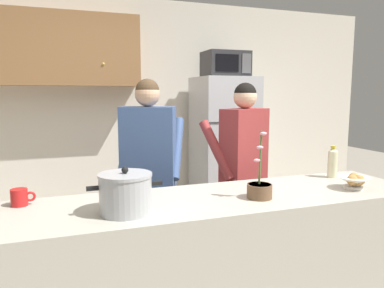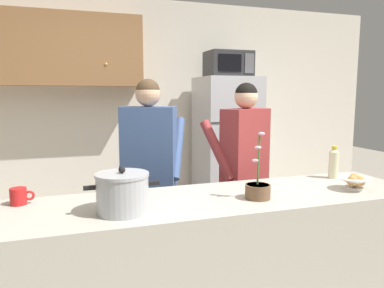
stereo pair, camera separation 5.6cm
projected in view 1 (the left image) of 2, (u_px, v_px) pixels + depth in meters
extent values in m
cube|color=silver|center=(143.00, 114.00, 4.30)|extent=(6.00, 0.12, 2.60)
cube|color=olive|center=(27.00, 48.00, 3.60)|extent=(2.21, 0.34, 0.73)
sphere|color=gold|center=(103.00, 64.00, 3.69)|extent=(0.03, 0.03, 0.03)
cube|color=#BCB7A8|center=(221.00, 268.00, 2.26)|extent=(2.60, 0.68, 0.92)
cube|color=#B7BABF|center=(224.00, 153.00, 4.22)|extent=(0.64, 0.64, 1.72)
cube|color=#333333|center=(237.00, 122.00, 3.86)|extent=(0.63, 0.01, 0.01)
cylinder|color=#B2B2B7|center=(251.00, 164.00, 3.96)|extent=(0.02, 0.02, 0.78)
cube|color=#2D2D30|center=(225.00, 64.00, 4.06)|extent=(0.48, 0.36, 0.28)
cube|color=black|center=(227.00, 63.00, 3.87)|extent=(0.26, 0.01, 0.18)
cube|color=#59595B|center=(247.00, 63.00, 3.94)|extent=(0.11, 0.01, 0.21)
cylinder|color=#33384C|center=(159.00, 235.00, 2.94)|extent=(0.11, 0.11, 0.80)
cylinder|color=#33384C|center=(141.00, 235.00, 2.96)|extent=(0.11, 0.11, 0.80)
cube|color=#3F598C|center=(148.00, 147.00, 2.85)|extent=(0.46, 0.36, 0.64)
sphere|color=#D8A884|center=(147.00, 94.00, 2.79)|extent=(0.19, 0.19, 0.19)
sphere|color=#4C3823|center=(147.00, 91.00, 2.79)|extent=(0.18, 0.18, 0.18)
cylinder|color=#3F598C|center=(177.00, 148.00, 2.95)|extent=(0.23, 0.37, 0.49)
cylinder|color=#3F598C|center=(126.00, 147.00, 2.99)|extent=(0.23, 0.37, 0.49)
cylinder|color=black|center=(248.00, 226.00, 3.16)|extent=(0.11, 0.11, 0.79)
cylinder|color=black|center=(237.00, 231.00, 3.06)|extent=(0.11, 0.11, 0.79)
cube|color=#993333|center=(244.00, 147.00, 3.01)|extent=(0.46, 0.35, 0.63)
sphere|color=beige|center=(245.00, 97.00, 2.95)|extent=(0.19, 0.19, 0.19)
sphere|color=black|center=(245.00, 94.00, 2.95)|extent=(0.18, 0.18, 0.18)
cylinder|color=#993333|center=(248.00, 145.00, 3.24)|extent=(0.23, 0.37, 0.48)
cylinder|color=#993333|center=(217.00, 150.00, 2.96)|extent=(0.23, 0.37, 0.48)
cylinder|color=#ADAFB5|center=(126.00, 195.00, 1.89)|extent=(0.27, 0.27, 0.19)
cylinder|color=#ADAFB5|center=(125.00, 175.00, 1.88)|extent=(0.28, 0.28, 0.02)
sphere|color=black|center=(125.00, 170.00, 1.87)|extent=(0.04, 0.04, 0.04)
cube|color=black|center=(92.00, 188.00, 1.83)|extent=(0.06, 0.02, 0.02)
cube|color=black|center=(156.00, 183.00, 1.94)|extent=(0.06, 0.02, 0.02)
cylinder|color=red|center=(19.00, 197.00, 2.02)|extent=(0.09, 0.09, 0.10)
torus|color=red|center=(30.00, 196.00, 2.04)|extent=(0.06, 0.01, 0.06)
cylinder|color=white|center=(353.00, 187.00, 2.38)|extent=(0.12, 0.12, 0.02)
cone|color=white|center=(354.00, 181.00, 2.38)|extent=(0.21, 0.21, 0.06)
sphere|color=tan|center=(352.00, 180.00, 2.34)|extent=(0.07, 0.07, 0.07)
sphere|color=tan|center=(354.00, 178.00, 2.41)|extent=(0.07, 0.07, 0.07)
sphere|color=tan|center=(359.00, 180.00, 2.34)|extent=(0.07, 0.07, 0.07)
cylinder|color=beige|center=(333.00, 164.00, 2.70)|extent=(0.07, 0.07, 0.20)
cone|color=beige|center=(333.00, 149.00, 2.68)|extent=(0.07, 0.07, 0.03)
cylinder|color=gold|center=(333.00, 147.00, 2.68)|extent=(0.04, 0.04, 0.02)
cylinder|color=brown|center=(259.00, 191.00, 2.17)|extent=(0.15, 0.15, 0.09)
cylinder|color=#38281E|center=(260.00, 185.00, 2.16)|extent=(0.14, 0.14, 0.01)
cylinder|color=#4C7238|center=(260.00, 158.00, 2.14)|extent=(0.01, 0.03, 0.32)
ellipsoid|color=pink|center=(257.00, 160.00, 2.14)|extent=(0.04, 0.03, 0.02)
ellipsoid|color=pink|center=(260.00, 147.00, 2.11)|extent=(0.04, 0.03, 0.02)
ellipsoid|color=pink|center=(263.00, 134.00, 2.10)|extent=(0.04, 0.03, 0.02)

